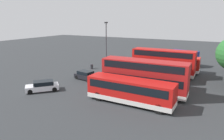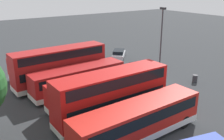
% 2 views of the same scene
% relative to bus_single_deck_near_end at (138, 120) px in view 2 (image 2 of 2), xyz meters
% --- Properties ---
extents(ground_plane, '(140.00, 140.00, 0.00)m').
position_rel_bus_single_deck_near_end_xyz_m(ground_plane, '(8.81, -8.99, -1.62)').
color(ground_plane, '#2D3033').
extents(bus_single_deck_near_end, '(2.90, 11.47, 2.95)m').
position_rel_bus_single_deck_near_end_xyz_m(bus_single_deck_near_end, '(0.00, 0.00, 0.00)').
color(bus_single_deck_near_end, red).
rests_on(bus_single_deck_near_end, ground).
extents(bus_double_decker_second, '(2.68, 10.73, 4.55)m').
position_rel_bus_single_deck_near_end_xyz_m(bus_double_decker_second, '(3.52, 0.04, 0.82)').
color(bus_double_decker_second, '#B71411').
rests_on(bus_double_decker_second, ground).
extents(bus_single_deck_third, '(2.87, 10.27, 2.95)m').
position_rel_bus_single_deck_near_end_xyz_m(bus_single_deck_third, '(6.83, -0.46, -0.00)').
color(bus_single_deck_third, '#B71411').
rests_on(bus_single_deck_third, ground).
extents(bus_single_deck_fourth, '(2.92, 10.95, 2.95)m').
position_rel_bus_single_deck_near_end_xyz_m(bus_single_deck_fourth, '(10.81, -0.46, -0.00)').
color(bus_single_deck_fourth, '#A51919').
rests_on(bus_single_deck_fourth, ground).
extents(bus_double_decker_fifth, '(2.93, 11.32, 4.55)m').
position_rel_bus_single_deck_near_end_xyz_m(bus_double_decker_fifth, '(13.96, 0.31, 0.83)').
color(bus_double_decker_fifth, '#A51919').
rests_on(bus_double_decker_fifth, ground).
extents(bus_single_deck_sixth, '(2.72, 10.47, 2.95)m').
position_rel_bus_single_deck_near_end_xyz_m(bus_single_deck_sixth, '(17.79, 0.03, -0.00)').
color(bus_single_deck_sixth, '#B71411').
rests_on(bus_single_deck_sixth, ground).
extents(car_hatchback_silver, '(2.44, 4.27, 1.43)m').
position_rel_bus_single_deck_near_end_xyz_m(car_hatchback_silver, '(12.08, -10.27, -0.92)').
color(car_hatchback_silver, black).
rests_on(car_hatchback_silver, ground).
extents(car_small_green, '(4.42, 4.26, 1.43)m').
position_rel_bus_single_deck_near_end_xyz_m(car_small_green, '(19.53, -12.32, -0.92)').
color(car_small_green, silver).
rests_on(car_small_green, ground).
extents(lamp_post_tall, '(0.70, 0.30, 9.21)m').
position_rel_bus_single_deck_near_end_xyz_m(lamp_post_tall, '(7.17, -9.26, 3.68)').
color(lamp_post_tall, '#38383D').
rests_on(lamp_post_tall, ground).
extents(waste_bin_yellow, '(0.60, 0.60, 0.95)m').
position_rel_bus_single_deck_near_end_xyz_m(waste_bin_yellow, '(5.36, -13.72, -1.15)').
color(waste_bin_yellow, '#333338').
rests_on(waste_bin_yellow, ground).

